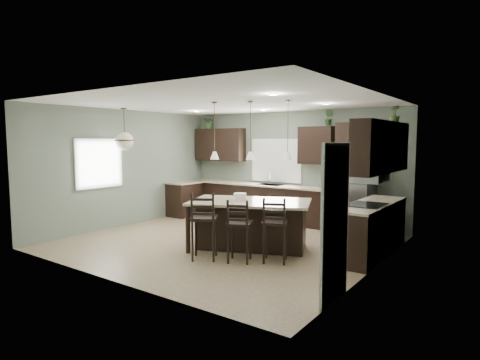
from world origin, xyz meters
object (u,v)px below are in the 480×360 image
Objects in this scene: serving_dish at (240,197)px; bar_stool_left at (204,226)px; refrigerator at (352,192)px; bar_stool_center at (240,230)px; bar_stool_right at (275,230)px; kitchen_island at (250,225)px; plant_back_left at (210,122)px.

bar_stool_left is (-0.07, -0.96, -0.40)m from serving_dish.
refrigerator reaches higher than bar_stool_center.
bar_stool_left is 0.64m from bar_stool_center.
bar_stool_center is (0.59, 0.23, -0.05)m from bar_stool_left.
kitchen_island is at bearing 125.58° from bar_stool_right.
serving_dish is 1.17m from bar_stool_right.
bar_stool_left reaches higher than kitchen_island.
bar_stool_left is at bearing -111.61° from refrigerator.
kitchen_island is 4.65m from plant_back_left.
plant_back_left is at bearing 95.77° from bar_stool_left.
kitchen_island is at bearing 43.25° from bar_stool_left.
bar_stool_center is (0.52, -0.74, -0.45)m from serving_dish.
serving_dish is at bearing -42.09° from plant_back_left.
plant_back_left is at bearing 137.91° from serving_dish.
bar_stool_left is at bearing -177.29° from bar_stool_right.
refrigerator is 4.61m from plant_back_left.
kitchen_island is 5.65× the size of plant_back_left.
bar_stool_left is at bearing -126.59° from kitchen_island.
kitchen_island is at bearing -114.69° from refrigerator.
refrigerator is 3.72m from bar_stool_left.
kitchen_island is at bearing 87.54° from bar_stool_center.
refrigerator is 1.70× the size of bar_stool_center.
plant_back_left reaches higher than refrigerator.
serving_dish is at bearing -117.47° from refrigerator.
serving_dish reaches higher than kitchen_island.
plant_back_left is at bearing 110.89° from bar_stool_center.
bar_stool_right is 2.84× the size of plant_back_left.
bar_stool_left reaches higher than bar_stool_right.
plant_back_left is (-2.92, 3.67, 2.00)m from bar_stool_left.
bar_stool_left is 3.00× the size of plant_back_left.
plant_back_left reaches higher than serving_dish.
refrigerator is at bearing -2.96° from plant_back_left.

